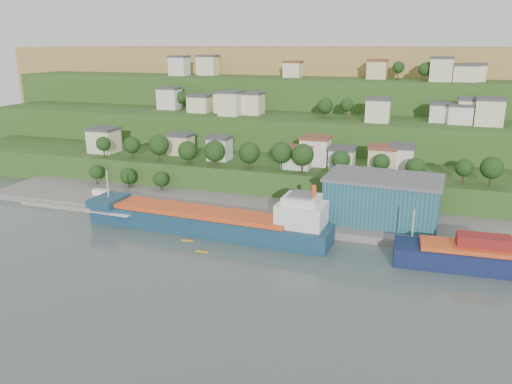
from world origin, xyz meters
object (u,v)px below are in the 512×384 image
at_px(caravan, 101,194).
at_px(kayak_orange, 188,240).
at_px(cargo_ship_near, 214,223).
at_px(warehouse, 383,199).

relative_size(caravan, kayak_orange, 1.74).
height_order(cargo_ship_near, kayak_orange, cargo_ship_near).
xyz_separation_m(cargo_ship_near, kayak_orange, (-4.14, -7.81, -2.61)).
bearing_deg(caravan, cargo_ship_near, -15.05).
bearing_deg(warehouse, cargo_ship_near, -152.90).
xyz_separation_m(warehouse, caravan, (-89.34, -3.91, -5.95)).
bearing_deg(kayak_orange, cargo_ship_near, 55.48).
distance_m(caravan, kayak_orange, 47.92).
xyz_separation_m(cargo_ship_near, warehouse, (42.99, 18.70, 5.59)).
height_order(cargo_ship_near, warehouse, cargo_ship_near).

